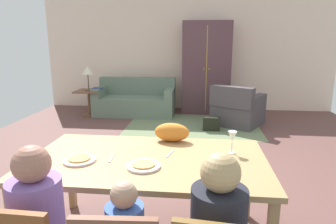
{
  "coord_description": "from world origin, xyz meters",
  "views": [
    {
      "loc": [
        0.34,
        -3.55,
        1.66
      ],
      "look_at": [
        -0.02,
        -0.17,
        0.85
      ],
      "focal_mm": 32.02,
      "sensor_mm": 36.0,
      "label": 1
    }
  ],
  "objects_px": {
    "plate_near_child": "(144,166)",
    "book_lower": "(95,90)",
    "wine_glass": "(232,138)",
    "book_upper": "(98,88)",
    "plate_near_man": "(80,160)",
    "couch": "(135,101)",
    "dining_table": "(148,166)",
    "cat": "(172,132)",
    "armchair": "(237,109)",
    "handbag": "(211,124)",
    "armoire": "(206,68)",
    "side_table": "(89,99)",
    "table_lamp": "(88,71)"
  },
  "relations": [
    {
      "from": "couch",
      "to": "book_upper",
      "type": "distance_m",
      "value": 0.89
    },
    {
      "from": "couch",
      "to": "book_upper",
      "type": "bearing_deg",
      "value": -164.95
    },
    {
      "from": "side_table",
      "to": "armoire",
      "type": "bearing_deg",
      "value": 14.0
    },
    {
      "from": "cat",
      "to": "table_lamp",
      "type": "xyz_separation_m",
      "value": [
        -2.23,
        3.81,
        0.16
      ]
    },
    {
      "from": "armoire",
      "to": "plate_near_man",
      "type": "bearing_deg",
      "value": -101.76
    },
    {
      "from": "plate_near_child",
      "to": "couch",
      "type": "bearing_deg",
      "value": 103.03
    },
    {
      "from": "armchair",
      "to": "side_table",
      "type": "height_order",
      "value": "armchair"
    },
    {
      "from": "book_upper",
      "to": "table_lamp",
      "type": "bearing_deg",
      "value": -167.95
    },
    {
      "from": "dining_table",
      "to": "couch",
      "type": "relative_size",
      "value": 1.03
    },
    {
      "from": "dining_table",
      "to": "armoire",
      "type": "bearing_deg",
      "value": 83.78
    },
    {
      "from": "plate_near_man",
      "to": "table_lamp",
      "type": "bearing_deg",
      "value": 109.84
    },
    {
      "from": "cat",
      "to": "book_lower",
      "type": "xyz_separation_m",
      "value": [
        -2.08,
        3.8,
        -0.25
      ]
    },
    {
      "from": "plate_near_child",
      "to": "book_lower",
      "type": "xyz_separation_m",
      "value": [
        -1.93,
        4.41,
        -0.18
      ]
    },
    {
      "from": "handbag",
      "to": "couch",
      "type": "bearing_deg",
      "value": 145.9
    },
    {
      "from": "cat",
      "to": "armoire",
      "type": "relative_size",
      "value": 0.15
    },
    {
      "from": "plate_near_man",
      "to": "book_lower",
      "type": "xyz_separation_m",
      "value": [
        -1.41,
        4.35,
        -0.18
      ]
    },
    {
      "from": "plate_near_man",
      "to": "book_upper",
      "type": "distance_m",
      "value": 4.61
    },
    {
      "from": "plate_near_child",
      "to": "side_table",
      "type": "relative_size",
      "value": 0.43
    },
    {
      "from": "side_table",
      "to": "table_lamp",
      "type": "xyz_separation_m",
      "value": [
        0.0,
        0.0,
        0.63
      ]
    },
    {
      "from": "cat",
      "to": "armchair",
      "type": "distance_m",
      "value": 3.55
    },
    {
      "from": "couch",
      "to": "dining_table",
      "type": "bearing_deg",
      "value": -76.47
    },
    {
      "from": "plate_near_man",
      "to": "book_upper",
      "type": "bearing_deg",
      "value": 107.39
    },
    {
      "from": "couch",
      "to": "side_table",
      "type": "height_order",
      "value": "couch"
    },
    {
      "from": "dining_table",
      "to": "armchair",
      "type": "relative_size",
      "value": 1.58
    },
    {
      "from": "armoire",
      "to": "wine_glass",
      "type": "bearing_deg",
      "value": -88.35
    },
    {
      "from": "dining_table",
      "to": "handbag",
      "type": "xyz_separation_m",
      "value": [
        0.63,
        3.34,
        -0.57
      ]
    },
    {
      "from": "plate_near_child",
      "to": "book_lower",
      "type": "height_order",
      "value": "plate_near_child"
    },
    {
      "from": "wine_glass",
      "to": "handbag",
      "type": "relative_size",
      "value": 0.58
    },
    {
      "from": "armchair",
      "to": "book_upper",
      "type": "xyz_separation_m",
      "value": [
        -3.04,
        0.49,
        0.3
      ]
    },
    {
      "from": "plate_near_man",
      "to": "book_lower",
      "type": "bearing_deg",
      "value": 108.02
    },
    {
      "from": "armchair",
      "to": "handbag",
      "type": "bearing_deg",
      "value": -139.06
    },
    {
      "from": "dining_table",
      "to": "plate_near_man",
      "type": "height_order",
      "value": "plate_near_man"
    },
    {
      "from": "book_lower",
      "to": "couch",
      "type": "bearing_deg",
      "value": 17.38
    },
    {
      "from": "wine_glass",
      "to": "side_table",
      "type": "distance_m",
      "value": 4.93
    },
    {
      "from": "plate_near_man",
      "to": "armchair",
      "type": "height_order",
      "value": "armchair"
    },
    {
      "from": "dining_table",
      "to": "book_upper",
      "type": "height_order",
      "value": "dining_table"
    },
    {
      "from": "dining_table",
      "to": "wine_glass",
      "type": "bearing_deg",
      "value": 15.08
    },
    {
      "from": "armchair",
      "to": "armoire",
      "type": "xyz_separation_m",
      "value": [
        -0.62,
        1.1,
        0.73
      ]
    },
    {
      "from": "dining_table",
      "to": "handbag",
      "type": "relative_size",
      "value": 5.8
    },
    {
      "from": "side_table",
      "to": "book_upper",
      "type": "distance_m",
      "value": 0.32
    },
    {
      "from": "book_lower",
      "to": "handbag",
      "type": "relative_size",
      "value": 0.69
    },
    {
      "from": "armoire",
      "to": "book_upper",
      "type": "xyz_separation_m",
      "value": [
        -2.42,
        -0.61,
        -0.43
      ]
    },
    {
      "from": "plate_near_child",
      "to": "wine_glass",
      "type": "relative_size",
      "value": 1.34
    },
    {
      "from": "wine_glass",
      "to": "book_lower",
      "type": "relative_size",
      "value": 0.85
    },
    {
      "from": "book_upper",
      "to": "plate_near_man",
      "type": "bearing_deg",
      "value": -72.61
    },
    {
      "from": "armoire",
      "to": "book_upper",
      "type": "distance_m",
      "value": 2.53
    },
    {
      "from": "couch",
      "to": "armchair",
      "type": "height_order",
      "value": "same"
    },
    {
      "from": "dining_table",
      "to": "cat",
      "type": "height_order",
      "value": "cat"
    },
    {
      "from": "armoire",
      "to": "side_table",
      "type": "xyz_separation_m",
      "value": [
        -2.62,
        -0.65,
        -0.67
      ]
    },
    {
      "from": "armoire",
      "to": "side_table",
      "type": "bearing_deg",
      "value": -166.0
    }
  ]
}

